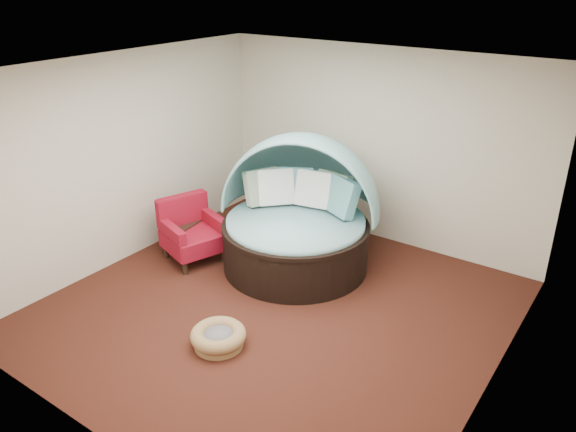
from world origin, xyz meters
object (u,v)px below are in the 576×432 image
Objects in this scene: pet_basket at (218,337)px; red_armchair at (192,232)px; side_table at (182,231)px; canopy_daybed at (298,207)px.

red_armchair is (-1.63, 1.31, 0.29)m from pet_basket.
red_armchair is 0.32m from side_table.
canopy_daybed reaches higher than pet_basket.
red_armchair is (-1.28, -0.73, -0.43)m from canopy_daybed.
red_armchair is at bearing -16.72° from side_table.
canopy_daybed is 2.19m from pet_basket.
canopy_daybed is at bearing 22.34° from side_table.
pet_basket is (0.35, -2.04, -0.73)m from canopy_daybed.
canopy_daybed is 2.69× the size of red_armchair.
canopy_daybed is 4.81× the size of side_table.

